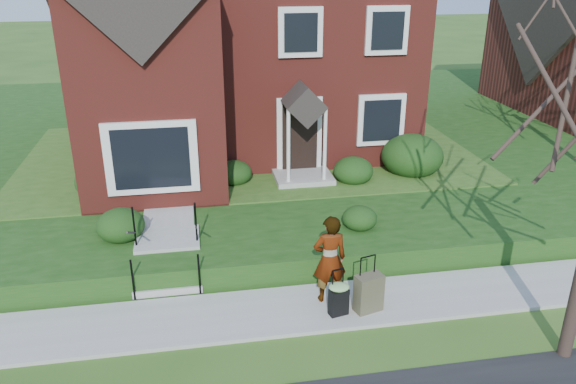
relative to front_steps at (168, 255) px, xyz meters
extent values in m
plane|color=#2D5119|center=(2.50, -1.84, -0.47)|extent=(120.00, 120.00, 0.00)
cube|color=#9E9B93|center=(2.50, -1.84, -0.43)|extent=(60.00, 1.60, 0.08)
cube|color=#183D10|center=(6.50, 9.06, -0.17)|extent=(44.00, 20.00, 0.60)
cube|color=#9E9B93|center=(0.00, 3.16, 0.16)|extent=(1.20, 6.00, 0.06)
cube|color=maroon|center=(2.50, 8.16, 2.83)|extent=(10.00, 8.00, 5.40)
cube|color=maroon|center=(-0.30, 3.36, 2.83)|extent=(3.60, 2.40, 5.40)
cube|color=white|center=(-0.30, 2.21, 1.53)|extent=(2.20, 0.30, 1.80)
cube|color=black|center=(3.70, 4.10, 1.18)|extent=(1.00, 0.12, 2.10)
cube|color=black|center=(6.10, 4.11, 1.63)|extent=(1.40, 0.10, 1.50)
cube|color=#9E9B93|center=(0.00, -0.84, -0.32)|extent=(1.40, 0.30, 0.15)
cube|color=#9E9B93|center=(0.00, -0.54, -0.17)|extent=(1.40, 0.30, 0.15)
cube|color=#9E9B93|center=(0.00, -0.24, -0.02)|extent=(1.40, 0.30, 0.15)
cube|color=#9E9B93|center=(0.00, 0.06, 0.13)|extent=(1.40, 0.30, 0.15)
cube|color=#9E9B93|center=(0.00, 0.61, 0.13)|extent=(1.40, 0.80, 0.15)
cylinder|color=black|center=(-0.65, -0.99, 0.06)|extent=(0.04, 0.04, 0.90)
cylinder|color=black|center=(-0.65, 0.21, 0.66)|extent=(0.04, 0.04, 0.90)
cylinder|color=black|center=(0.65, -0.99, 0.06)|extent=(0.04, 0.04, 0.90)
cylinder|color=black|center=(0.65, 0.21, 0.66)|extent=(0.04, 0.04, 0.90)
ellipsoid|color=#15340F|center=(-1.61, 3.36, 0.68)|extent=(1.58, 1.58, 1.10)
ellipsoid|color=#15340F|center=(1.77, 3.74, 0.47)|extent=(1.00, 1.00, 0.70)
ellipsoid|color=#15340F|center=(5.08, 3.26, 0.52)|extent=(1.11, 1.11, 0.78)
ellipsoid|color=#15340F|center=(6.97, 3.69, 0.75)|extent=(1.79, 1.79, 1.25)
ellipsoid|color=#15340F|center=(-1.01, 0.81, 0.50)|extent=(1.07, 1.07, 0.75)
ellipsoid|color=#15340F|center=(4.41, 0.39, 0.41)|extent=(0.81, 0.81, 0.57)
imported|color=#999999|center=(3.18, -1.66, 0.52)|extent=(0.68, 0.46, 1.83)
cube|color=black|center=(3.24, -2.18, -0.12)|extent=(0.40, 0.28, 0.54)
cylinder|color=black|center=(3.24, -2.18, 0.55)|extent=(0.22, 0.08, 0.03)
cylinder|color=black|center=(3.13, -2.18, 0.35)|extent=(0.02, 0.02, 0.41)
cylinder|color=black|center=(3.35, -2.18, 0.35)|extent=(0.02, 0.02, 0.41)
cylinder|color=black|center=(3.11, -2.18, -0.36)|extent=(0.05, 0.07, 0.06)
cylinder|color=black|center=(3.37, -2.18, -0.36)|extent=(0.05, 0.07, 0.06)
ellipsoid|color=#89BF6D|center=(3.24, -2.18, 0.21)|extent=(0.46, 0.41, 0.13)
cube|color=#4D4A33|center=(3.84, -2.15, -0.01)|extent=(0.59, 0.43, 0.76)
cylinder|color=black|center=(3.84, -2.15, 0.74)|extent=(0.31, 0.11, 0.03)
cylinder|color=black|center=(3.68, -2.15, 0.55)|extent=(0.02, 0.02, 0.37)
cylinder|color=black|center=(4.00, -2.15, 0.55)|extent=(0.02, 0.02, 0.37)
cylinder|color=black|center=(3.65, -2.15, -0.36)|extent=(0.05, 0.07, 0.06)
cylinder|color=black|center=(4.03, -2.15, -0.36)|extent=(0.05, 0.07, 0.06)
camera|label=1|loc=(0.72, -10.95, 5.91)|focal=35.00mm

